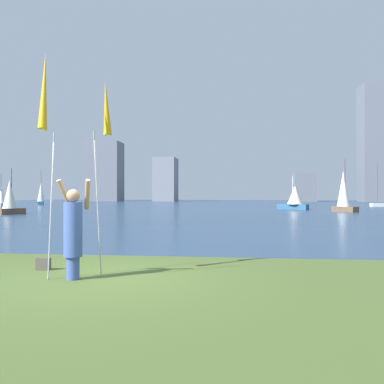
# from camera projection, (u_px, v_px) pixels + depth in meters

# --- Properties ---
(ground) EXTENTS (120.00, 138.00, 0.12)m
(ground) POSITION_uv_depth(u_px,v_px,m) (225.00, 206.00, 58.40)
(ground) COLOR #475B28
(person) EXTENTS (0.67, 0.49, 1.82)m
(person) POSITION_uv_depth(u_px,v_px,m) (73.00, 230.00, 7.74)
(person) COLOR #3F59A5
(person) RESTS_ON ground
(kite_flag_left) EXTENTS (0.16, 0.55, 4.06)m
(kite_flag_left) POSITION_uv_depth(u_px,v_px,m) (44.00, 95.00, 7.58)
(kite_flag_left) COLOR #B2B2B7
(kite_flag_left) RESTS_ON ground
(kite_flag_right) EXTENTS (0.16, 0.87, 3.73)m
(kite_flag_right) POSITION_uv_depth(u_px,v_px,m) (106.00, 112.00, 8.20)
(kite_flag_right) COLOR #B2B2B7
(kite_flag_right) RESTS_ON ground
(bag) EXTENTS (0.28, 0.12, 0.25)m
(bag) POSITION_uv_depth(u_px,v_px,m) (43.00, 264.00, 8.71)
(bag) COLOR #4C4742
(bag) RESTS_ON ground
(sailboat_0) EXTENTS (1.57, 2.21, 3.61)m
(sailboat_0) POSITION_uv_depth(u_px,v_px,m) (10.00, 198.00, 33.52)
(sailboat_0) COLOR brown
(sailboat_0) RESTS_ON ground
(sailboat_1) EXTENTS (3.23, 2.39, 3.43)m
(sailboat_1) POSITION_uv_depth(u_px,v_px,m) (294.00, 198.00, 44.64)
(sailboat_1) COLOR #2D6084
(sailboat_1) RESTS_ON ground
(sailboat_2) EXTENTS (0.98, 1.83, 4.15)m
(sailboat_2) POSITION_uv_depth(u_px,v_px,m) (1.00, 198.00, 54.27)
(sailboat_2) COLOR silver
(sailboat_2) RESTS_ON ground
(sailboat_3) EXTENTS (1.86, 1.13, 5.52)m
(sailboat_3) POSITION_uv_depth(u_px,v_px,m) (377.00, 204.00, 55.27)
(sailboat_3) COLOR silver
(sailboat_3) RESTS_ON ground
(sailboat_4) EXTENTS (2.19, 2.26, 4.70)m
(sailboat_4) POSITION_uv_depth(u_px,v_px,m) (344.00, 193.00, 38.34)
(sailboat_4) COLOR brown
(sailboat_4) RESTS_ON ground
(sailboat_7) EXTENTS (1.50, 2.22, 5.36)m
(sailboat_7) POSITION_uv_depth(u_px,v_px,m) (41.00, 194.00, 64.95)
(sailboat_7) COLOR #2D6084
(sailboat_7) RESTS_ON ground
(skyline_tower_0) EXTENTS (7.88, 6.11, 14.09)m
(skyline_tower_0) POSITION_uv_depth(u_px,v_px,m) (105.00, 172.00, 102.52)
(skyline_tower_0) COLOR slate
(skyline_tower_0) RESTS_ON ground
(skyline_tower_1) EXTENTS (4.98, 6.45, 10.03)m
(skyline_tower_1) POSITION_uv_depth(u_px,v_px,m) (166.00, 180.00, 99.21)
(skyline_tower_1) COLOR gray
(skyline_tower_1) RESTS_ON ground
(skyline_tower_2) EXTENTS (4.58, 6.99, 6.29)m
(skyline_tower_2) POSITION_uv_depth(u_px,v_px,m) (304.00, 187.00, 95.87)
(skyline_tower_2) COLOR slate
(skyline_tower_2) RESTS_ON ground
(skyline_tower_3) EXTENTS (5.52, 6.80, 25.77)m
(skyline_tower_3) POSITION_uv_depth(u_px,v_px,m) (373.00, 143.00, 94.95)
(skyline_tower_3) COLOR slate
(skyline_tower_3) RESTS_ON ground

